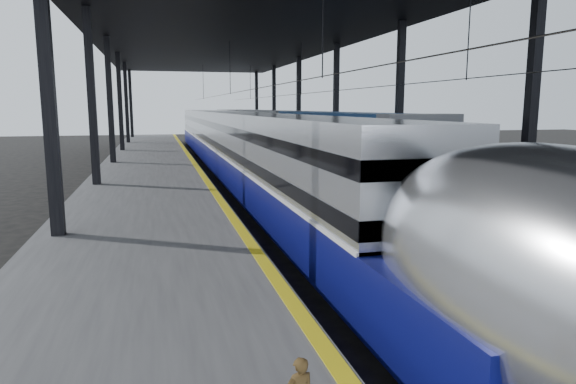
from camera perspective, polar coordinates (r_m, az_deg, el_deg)
name	(u,v)px	position (r m, az deg, el deg)	size (l,w,h in m)	color
ground	(304,316)	(11.67, 1.81, -13.64)	(160.00, 160.00, 0.00)	black
platform	(149,179)	(30.58, -15.17, 1.43)	(6.00, 80.00, 1.00)	#4C4C4F
yellow_strip	(198,169)	(30.60, -9.96, 2.58)	(0.30, 80.00, 0.01)	yellow
rails	(284,181)	(31.54, -0.46, 1.22)	(6.52, 80.00, 0.16)	slate
canopy	(240,27)	(31.04, -5.38, 17.79)	(18.00, 75.00, 9.47)	black
tgv_train	(236,147)	(33.60, -5.78, 4.95)	(2.96, 65.20, 4.25)	#B2B4B9
second_train	(271,134)	(46.18, -1.86, 6.44)	(3.13, 56.05, 4.31)	#164690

